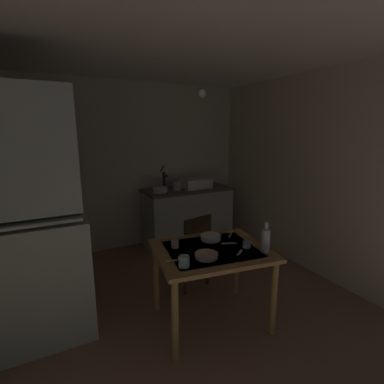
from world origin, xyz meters
The scene contains 23 objects.
ground_plane centered at (0.00, 0.00, 0.00)m, with size 4.58×4.58×0.00m, color #926A4F.
wall_back centered at (0.00, 1.84, 1.25)m, with size 3.67×0.10×2.49m, color beige.
wall_right centered at (1.83, 0.00, 1.25)m, with size 0.10×3.68×2.49m, color beige.
ceiling_slab centered at (0.00, 0.00, 2.54)m, with size 3.67×3.68×0.10m, color silver.
hutch_cabinet centered at (-1.33, 0.11, 1.00)m, with size 0.88×0.50×2.13m.
counter_cabinet centered at (0.79, 1.47, 0.45)m, with size 1.37×0.64×0.90m.
sink_basin centered at (0.94, 1.47, 0.98)m, with size 0.44×0.34×0.15m.
hand_pump centered at (0.42, 1.52, 1.07)m, with size 0.05×0.27×0.39m.
mixing_bowl_counter centered at (0.32, 1.42, 0.93)m, with size 0.21×0.21×0.07m, color white.
stoneware_crock centered at (0.60, 1.44, 0.96)m, with size 0.13×0.13×0.13m, color beige.
dining_table centered at (0.12, -0.37, 0.64)m, with size 1.13×0.96×0.74m.
chair_far_side centered at (0.24, 0.28, 0.47)m, with size 0.48×0.48×0.87m.
serving_bowl_wide centered at (0.22, -0.17, 0.76)m, with size 0.20×0.20×0.05m, color white.
soup_bowl_small centered at (-0.02, -0.50, 0.75)m, with size 0.20×0.20×0.04m, color tan.
mug_dark centered at (-0.26, -0.56, 0.78)m, with size 0.09×0.09×0.09m, color #ADD1C1.
mug_tall centered at (0.42, -0.49, 0.77)m, with size 0.07×0.07×0.06m, color #9EB2C6.
teacup_cream centered at (-0.17, -0.18, 0.77)m, with size 0.07×0.07×0.07m, color tan.
glass_bottle centered at (0.51, -0.64, 0.85)m, with size 0.08×0.08×0.28m.
table_knife centered at (0.50, -0.14, 0.74)m, with size 0.21×0.02×0.01m, color silver.
teaspoon_near_bowl centered at (0.33, -0.34, 0.74)m, with size 0.14×0.02×0.01m, color beige.
teaspoon_by_cup centered at (-0.28, -0.43, 0.74)m, with size 0.13×0.02×0.01m, color beige.
serving_spoon centered at (0.30, -0.55, 0.74)m, with size 0.13×0.02×0.01m, color beige.
pendant_bulb centered at (0.29, 0.14, 2.15)m, with size 0.08×0.08×0.08m, color #F9EFCC.
Camera 1 is at (-1.16, -2.42, 1.79)m, focal length 26.52 mm.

